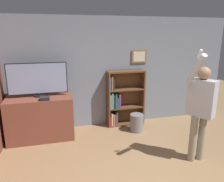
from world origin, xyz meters
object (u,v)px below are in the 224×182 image
object	(u,v)px
bookshelf	(122,100)
person	(201,105)
game_console	(45,98)
waste_bin	(137,123)
television	(38,79)

from	to	relation	value
bookshelf	person	xyz separation A→B (m)	(0.85, -1.93, 0.40)
game_console	bookshelf	bearing A→B (deg)	14.63
waste_bin	bookshelf	bearing A→B (deg)	115.80
television	waste_bin	bearing A→B (deg)	-7.71
game_console	person	xyz separation A→B (m)	(2.69, -1.45, 0.09)
television	bookshelf	xyz separation A→B (m)	(1.97, 0.18, -0.67)
television	waste_bin	size ratio (longest dim) A/B	2.95
person	television	bearing A→B (deg)	-153.58
person	waste_bin	bearing A→B (deg)	171.42
television	bookshelf	distance (m)	2.09
person	waste_bin	distance (m)	1.80
television	bookshelf	world-z (taller)	television
television	bookshelf	bearing A→B (deg)	5.11
television	bookshelf	size ratio (longest dim) A/B	0.89
game_console	bookshelf	distance (m)	1.93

